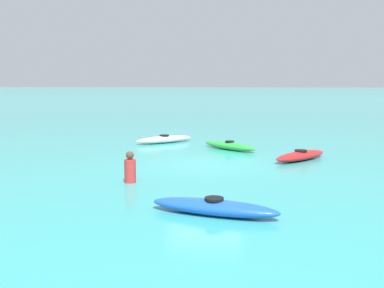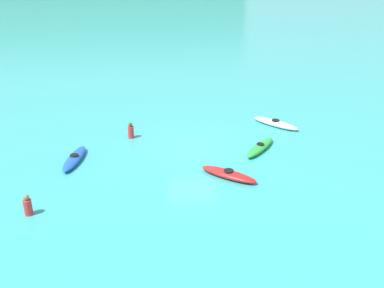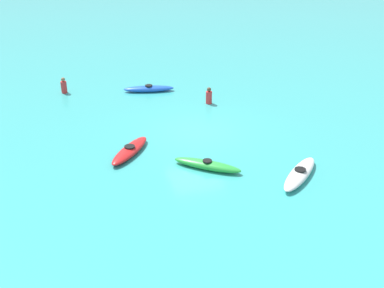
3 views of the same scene
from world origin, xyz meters
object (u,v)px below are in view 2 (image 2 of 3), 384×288
(kayak_white, at_px, (275,123))
(kayak_red, at_px, (229,174))
(kayak_green, at_px, (260,147))
(kayak_blue, at_px, (74,159))
(person_near_shore, at_px, (131,131))
(person_by_kayaks, at_px, (28,206))

(kayak_white, bearing_deg, kayak_red, -122.52)
(kayak_white, distance_m, kayak_green, 3.58)
(kayak_blue, bearing_deg, person_near_shore, 45.04)
(kayak_green, xyz_separation_m, person_near_shore, (-6.60, 2.24, 0.22))
(kayak_blue, distance_m, person_near_shore, 3.76)
(kayak_blue, height_order, person_near_shore, person_near_shore)
(kayak_blue, bearing_deg, kayak_green, 2.56)
(kayak_blue, height_order, person_by_kayaks, person_by_kayaks)
(kayak_blue, distance_m, kayak_green, 9.26)
(kayak_white, height_order, kayak_green, same)
(kayak_white, height_order, kayak_red, same)
(person_by_kayaks, bearing_deg, kayak_blue, 76.01)
(kayak_blue, distance_m, kayak_white, 11.48)
(kayak_blue, xyz_separation_m, kayak_green, (9.25, 0.41, -0.00))
(person_near_shore, xyz_separation_m, person_by_kayaks, (-3.78, -7.19, 0.00))
(person_by_kayaks, bearing_deg, kayak_white, 34.01)
(kayak_blue, bearing_deg, kayak_white, 18.21)
(kayak_blue, relative_size, kayak_green, 1.12)
(kayak_red, relative_size, person_by_kayaks, 2.95)
(kayak_blue, xyz_separation_m, kayak_white, (10.91, 3.59, 0.00))
(kayak_red, xyz_separation_m, person_near_shore, (-4.50, 4.96, 0.22))
(kayak_white, xyz_separation_m, kayak_green, (-1.66, -3.18, -0.00))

